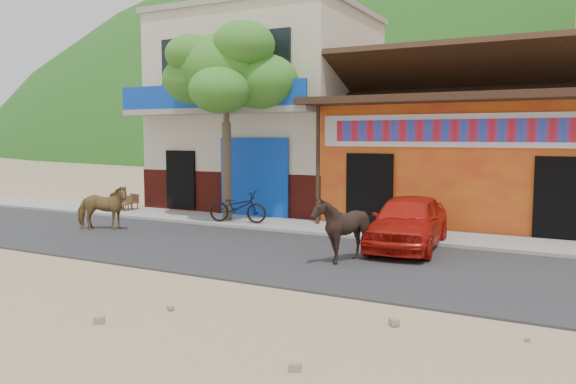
% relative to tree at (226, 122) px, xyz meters
% --- Properties ---
extents(ground, '(120.00, 120.00, 0.00)m').
position_rel_tree_xyz_m(ground, '(4.60, -5.80, -3.12)').
color(ground, '#9E825B').
rests_on(ground, ground).
extents(road, '(60.00, 5.00, 0.04)m').
position_rel_tree_xyz_m(road, '(4.60, -3.30, -3.10)').
color(road, '#28282B').
rests_on(road, ground).
extents(sidewalk, '(60.00, 2.00, 0.12)m').
position_rel_tree_xyz_m(sidewalk, '(4.60, 0.20, -3.06)').
color(sidewalk, gray).
rests_on(sidewalk, ground).
extents(dance_club, '(8.00, 6.00, 3.60)m').
position_rel_tree_xyz_m(dance_club, '(6.60, 4.20, -1.32)').
color(dance_club, orange).
rests_on(dance_club, ground).
extents(cafe_building, '(7.00, 6.00, 7.00)m').
position_rel_tree_xyz_m(cafe_building, '(-0.90, 4.20, 0.38)').
color(cafe_building, beige).
rests_on(cafe_building, ground).
extents(hillside, '(100.00, 40.00, 24.00)m').
position_rel_tree_xyz_m(hillside, '(4.60, 64.20, 8.88)').
color(hillside, '#194C14').
rests_on(hillside, ground).
extents(tree, '(3.00, 3.00, 6.00)m').
position_rel_tree_xyz_m(tree, '(0.00, 0.00, 0.00)').
color(tree, '#2D721E').
rests_on(tree, sidewalk).
extents(cow_tan, '(1.65, 1.34, 1.27)m').
position_rel_tree_xyz_m(cow_tan, '(-2.35, -2.83, -2.44)').
color(cow_tan, olive).
rests_on(cow_tan, road).
extents(cow_dark, '(1.65, 1.57, 1.42)m').
position_rel_tree_xyz_m(cow_dark, '(5.23, -3.49, -2.37)').
color(cow_dark, black).
rests_on(cow_dark, road).
extents(red_car, '(1.81, 3.88, 1.28)m').
position_rel_tree_xyz_m(red_car, '(6.05, -1.33, -2.44)').
color(red_car, red).
rests_on(red_car, road).
extents(scooter, '(1.88, 0.98, 0.94)m').
position_rel_tree_xyz_m(scooter, '(0.60, -0.34, -2.53)').
color(scooter, black).
rests_on(scooter, sidewalk).
extents(cafe_chair_left, '(0.56, 0.56, 1.01)m').
position_rel_tree_xyz_m(cafe_chair_left, '(-4.40, 0.41, -2.49)').
color(cafe_chair_left, '#4C2919').
rests_on(cafe_chair_left, sidewalk).
extents(cafe_chair_right, '(0.50, 0.50, 0.95)m').
position_rel_tree_xyz_m(cafe_chair_right, '(-4.40, 0.15, -2.53)').
color(cafe_chair_right, '#4B3119').
rests_on(cafe_chair_right, sidewalk).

